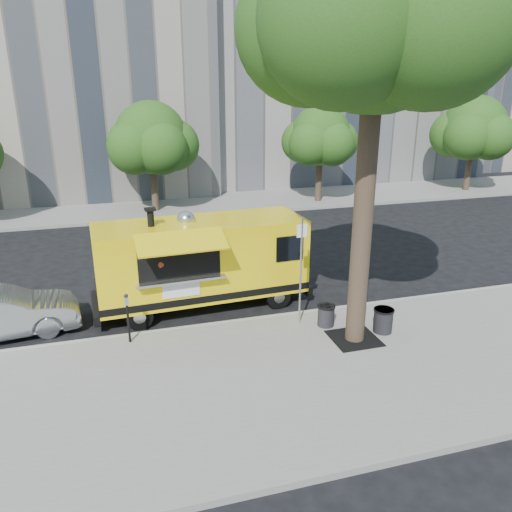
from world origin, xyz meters
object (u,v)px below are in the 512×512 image
(street_tree, at_px, (379,2))
(far_tree_d, at_px, (474,128))
(trash_bin_left, at_px, (326,315))
(far_tree_c, at_px, (320,136))
(parking_meter, at_px, (127,312))
(far_tree_b, at_px, (151,138))
(sign_post, at_px, (301,265))
(food_truck, at_px, (201,261))
(trash_bin_right, at_px, (383,320))

(street_tree, xyz_separation_m, far_tree_d, (15.40, 15.40, -4.12))
(street_tree, distance_m, trash_bin_left, 7.61)
(trash_bin_left, bearing_deg, far_tree_c, 67.89)
(parking_meter, bearing_deg, far_tree_b, 81.90)
(sign_post, bearing_deg, far_tree_c, 65.19)
(far_tree_d, distance_m, trash_bin_left, 21.72)
(far_tree_b, bearing_deg, trash_bin_left, -77.66)
(far_tree_c, distance_m, trash_bin_left, 15.77)
(far_tree_d, bearing_deg, street_tree, -135.00)
(parking_meter, bearing_deg, trash_bin_left, -5.96)
(food_truck, bearing_deg, far_tree_c, 50.31)
(far_tree_c, height_order, trash_bin_right, far_tree_c)
(far_tree_c, relative_size, far_tree_d, 0.92)
(far_tree_b, distance_m, trash_bin_right, 16.34)
(parking_meter, bearing_deg, food_truck, 40.72)
(far_tree_d, height_order, parking_meter, far_tree_d)
(sign_post, xyz_separation_m, trash_bin_left, (0.64, -0.34, -1.38))
(trash_bin_right, bearing_deg, trash_bin_left, 149.93)
(sign_post, bearing_deg, food_truck, 137.59)
(far_tree_c, relative_size, sign_post, 1.74)
(far_tree_c, relative_size, trash_bin_right, 7.97)
(street_tree, relative_size, food_truck, 1.58)
(far_tree_c, bearing_deg, trash_bin_left, -112.11)
(street_tree, bearing_deg, sign_post, 130.03)
(street_tree, xyz_separation_m, trash_bin_left, (-0.41, 0.91, -7.55))
(street_tree, height_order, trash_bin_right, street_tree)
(street_tree, distance_m, trash_bin_right, 7.57)
(far_tree_c, bearing_deg, sign_post, -114.81)
(food_truck, height_order, trash_bin_left, food_truck)
(far_tree_d, bearing_deg, parking_meter, -146.40)
(sign_post, distance_m, parking_meter, 4.64)
(far_tree_d, distance_m, sign_post, 21.79)
(far_tree_b, height_order, far_tree_d, far_tree_d)
(far_tree_d, bearing_deg, trash_bin_left, -137.49)
(parking_meter, xyz_separation_m, trash_bin_right, (6.50, -1.30, -0.48))
(street_tree, distance_m, sign_post, 6.38)
(far_tree_b, xyz_separation_m, far_tree_d, (19.00, -0.10, 0.06))
(street_tree, distance_m, far_tree_b, 16.45)
(street_tree, bearing_deg, parking_meter, 165.48)
(far_tree_c, xyz_separation_m, food_truck, (-8.77, -11.83, -2.24))
(street_tree, relative_size, trash_bin_right, 15.72)
(far_tree_b, relative_size, food_truck, 0.85)
(far_tree_d, xyz_separation_m, trash_bin_left, (-15.81, -14.49, -3.43))
(food_truck, bearing_deg, parking_meter, -142.42)
(parking_meter, bearing_deg, sign_post, -2.52)
(street_tree, bearing_deg, far_tree_b, 103.08)
(trash_bin_left, bearing_deg, parking_meter, 174.04)
(trash_bin_left, distance_m, trash_bin_right, 1.51)
(far_tree_c, xyz_separation_m, sign_post, (-6.45, -13.95, -1.87))
(trash_bin_right, bearing_deg, sign_post, 150.58)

